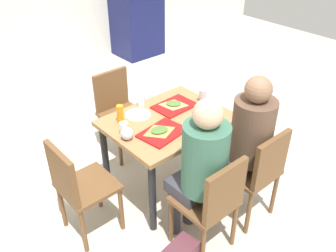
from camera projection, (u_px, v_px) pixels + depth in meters
ground_plane at (168, 184)px, 3.49m from camera, size 10.00×10.00×0.02m
main_table at (168, 129)px, 3.15m from camera, size 1.02×0.79×0.72m
chair_near_left at (213, 201)px, 2.58m from camera, size 0.40×0.40×0.86m
chair_near_right at (258, 170)px, 2.86m from camera, size 0.40×0.40×0.86m
chair_far_side at (118, 107)px, 3.70m from camera, size 0.40×0.40×0.86m
chair_left_end at (77, 185)px, 2.72m from camera, size 0.40×0.40×0.86m
person_in_red at (201, 164)px, 2.53m from camera, size 0.32×0.42×1.27m
person_in_brown_jacket at (247, 137)px, 2.81m from camera, size 0.32×0.42×1.27m
tray_red_near at (162, 133)px, 2.90m from camera, size 0.39×0.31×0.02m
tray_red_far at (174, 106)px, 3.26m from camera, size 0.37×0.28×0.02m
paper_plate_center at (138, 115)px, 3.14m from camera, size 0.22×0.22×0.01m
paper_plate_near_edge at (199, 122)px, 3.04m from camera, size 0.22×0.22×0.01m
pizza_slice_a at (159, 131)px, 2.90m from camera, size 0.24×0.20×0.02m
pizza_slice_b at (174, 104)px, 3.26m from camera, size 0.24×0.24×0.02m
plastic_cup_a at (141, 100)px, 3.27m from camera, size 0.07×0.07×0.10m
plastic_cup_b at (198, 129)px, 2.87m from camera, size 0.07×0.07×0.10m
plastic_cup_c at (124, 128)px, 2.88m from camera, size 0.07×0.07×0.10m
soda_can at (203, 96)px, 3.31m from camera, size 0.07×0.07×0.12m
condiment_bottle at (120, 114)px, 3.00m from camera, size 0.06×0.06×0.16m
foil_bundle at (127, 134)px, 2.81m from camera, size 0.10×0.10×0.10m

